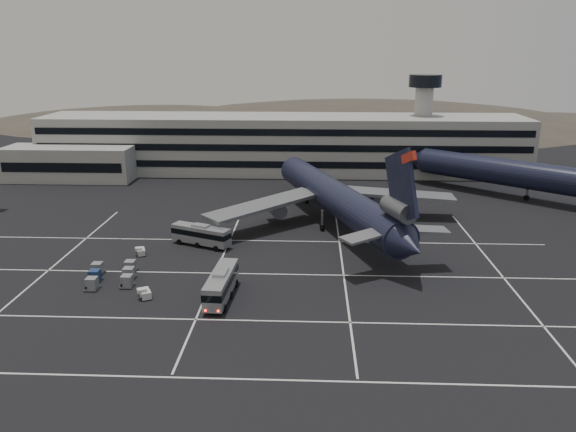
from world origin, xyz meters
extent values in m
plane|color=black|center=(0.00, 0.00, 0.00)|extent=(260.00, 260.00, 0.00)
cube|color=silver|center=(0.00, -22.00, 0.01)|extent=(90.00, 0.25, 0.01)
cube|color=silver|center=(0.00, -10.00, 0.01)|extent=(90.00, 0.25, 0.01)
cube|color=silver|center=(0.00, 4.00, 0.01)|extent=(90.00, 0.25, 0.01)
cube|color=silver|center=(0.00, 18.00, 0.01)|extent=(90.00, 0.25, 0.01)
cube|color=silver|center=(-30.00, 6.00, 0.01)|extent=(0.25, 55.00, 0.01)
cube|color=silver|center=(-6.00, 6.00, 0.01)|extent=(0.25, 55.00, 0.01)
cube|color=silver|center=(12.00, 6.00, 0.01)|extent=(0.25, 55.00, 0.01)
cube|color=silver|center=(34.00, 6.00, 0.01)|extent=(0.25, 55.00, 0.01)
cube|color=gray|center=(0.00, 72.00, 7.00)|extent=(120.00, 18.00, 14.00)
cube|color=black|center=(0.00, 62.95, 3.50)|extent=(118.00, 0.20, 1.60)
cube|color=black|center=(0.00, 62.95, 7.50)|extent=(118.00, 0.20, 1.60)
cube|color=black|center=(0.00, 62.95, 11.20)|extent=(118.00, 0.20, 1.60)
cube|color=gray|center=(-50.00, 60.00, 4.00)|extent=(30.00, 10.00, 8.00)
cylinder|color=gray|center=(35.00, 74.00, 11.00)|extent=(4.40, 4.40, 22.00)
cylinder|color=black|center=(35.00, 74.00, 22.50)|extent=(8.00, 8.00, 3.00)
ellipsoid|color=#38332B|center=(-60.00, 170.00, -10.50)|extent=(196.00, 140.00, 32.00)
ellipsoid|color=#38332B|center=(30.00, 170.00, -13.50)|extent=(252.00, 180.00, 44.00)
ellipsoid|color=#38332B|center=(110.00, 170.00, -9.00)|extent=(168.00, 120.00, 24.00)
cylinder|color=black|center=(11.62, 26.61, 5.20)|extent=(21.50, 47.07, 5.60)
cone|color=black|center=(2.76, 51.26, 5.20)|extent=(6.79, 6.13, 5.60)
cone|color=black|center=(20.58, 1.67, 5.20)|extent=(6.43, 6.41, 5.04)
cube|color=black|center=(19.39, 4.96, 12.60)|extent=(3.67, 9.08, 10.97)
cube|color=#AD2517|center=(19.90, 3.55, 16.80)|extent=(1.61, 3.23, 2.24)
cylinder|color=#595B60|center=(19.22, 5.43, 9.30)|extent=(4.57, 6.56, 2.70)
cube|color=slate|center=(15.10, 4.48, 5.80)|extent=(8.07, 6.67, 0.87)
cube|color=slate|center=(23.01, 7.32, 5.80)|extent=(7.87, 4.18, 0.87)
cube|color=slate|center=(-0.82, 24.26, 4.40)|extent=(20.07, 18.76, 1.75)
cylinder|color=#595B60|center=(0.98, 28.10, 2.70)|extent=(4.40, 6.09, 2.70)
cube|color=slate|center=(22.70, 32.71, 4.40)|extent=(22.20, 6.35, 1.75)
cylinder|color=#595B60|center=(18.86, 34.52, 2.70)|extent=(4.40, 6.09, 2.70)
cylinder|color=slate|center=(6.42, 41.06, 2.20)|extent=(0.44, 0.44, 3.00)
cylinder|color=black|center=(6.42, 41.06, 0.55)|extent=(0.84, 1.20, 1.10)
cylinder|color=slate|center=(9.28, 23.64, 2.20)|extent=(0.44, 0.44, 3.00)
cylinder|color=black|center=(9.28, 23.64, 0.55)|extent=(0.84, 1.20, 1.10)
cylinder|color=slate|center=(15.30, 25.81, 2.20)|extent=(0.44, 0.44, 3.00)
cylinder|color=black|center=(15.30, 25.81, 0.55)|extent=(0.84, 1.20, 1.10)
cylinder|color=black|center=(51.96, 45.69, 5.20)|extent=(40.32, 35.20, 5.60)
cone|color=black|center=(31.92, 62.57, 5.20)|extent=(7.05, 7.18, 5.60)
cylinder|color=slate|center=(51.96, 45.69, 2.20)|extent=(0.44, 0.44, 3.00)
cylinder|color=black|center=(51.96, 45.69, 0.55)|extent=(1.16, 1.09, 1.10)
cube|color=gray|center=(-3.86, -4.13, 1.97)|extent=(3.03, 10.71, 2.89)
cube|color=black|center=(-3.86, -4.13, 2.32)|extent=(3.09, 10.77, 0.91)
cube|color=gray|center=(-3.86, -4.13, 3.59)|extent=(1.71, 2.97, 0.34)
cylinder|color=black|center=(-5.28, -7.75, 0.46)|extent=(0.36, 0.94, 0.92)
cylinder|color=black|center=(-2.88, -7.90, 0.46)|extent=(0.36, 0.94, 0.92)
cylinder|color=black|center=(-5.06, -4.06, 0.46)|extent=(0.36, 0.94, 0.92)
cylinder|color=black|center=(-2.66, -4.20, 0.46)|extent=(0.36, 0.94, 0.92)
cylinder|color=black|center=(-4.84, -0.36, 0.46)|extent=(0.36, 0.94, 0.92)
cylinder|color=black|center=(-2.44, -0.50, 0.46)|extent=(0.36, 0.94, 0.92)
cube|color=#FF0C05|center=(-4.94, -9.38, 0.87)|extent=(0.24, 0.09, 0.21)
cube|color=#FF0C05|center=(-3.40, -9.47, 0.87)|extent=(0.24, 0.09, 0.21)
cube|color=gray|center=(-10.14, 15.23, 1.86)|extent=(10.04, 6.14, 2.72)
cube|color=black|center=(-10.14, 15.23, 2.19)|extent=(10.12, 6.22, 0.86)
cube|color=gray|center=(-10.14, 15.23, 3.38)|extent=(3.08, 2.43, 0.32)
cylinder|color=black|center=(-7.41, 12.77, 0.44)|extent=(0.91, 0.62, 0.87)
cylinder|color=black|center=(-6.49, 14.84, 0.44)|extent=(0.91, 0.62, 0.87)
cylinder|color=black|center=(-10.60, 14.19, 0.44)|extent=(0.91, 0.62, 0.87)
cylinder|color=black|center=(-9.68, 16.26, 0.44)|extent=(0.91, 0.62, 0.87)
cylinder|color=black|center=(-13.79, 15.61, 0.44)|extent=(0.91, 0.62, 0.87)
cylinder|color=black|center=(-12.87, 17.68, 0.44)|extent=(0.91, 0.62, 0.87)
cube|color=beige|center=(-18.62, 10.80, 0.52)|extent=(1.81, 2.35, 0.85)
cube|color=beige|center=(-18.45, 10.36, 1.09)|extent=(1.28, 1.17, 0.47)
cylinder|color=black|center=(-18.83, 9.91, 0.27)|extent=(0.38, 0.57, 0.53)
cylinder|color=black|center=(-17.86, 10.28, 0.27)|extent=(0.38, 0.57, 0.53)
cylinder|color=black|center=(-19.37, 11.32, 0.27)|extent=(0.38, 0.57, 0.53)
cylinder|color=black|center=(-18.40, 11.69, 0.27)|extent=(0.38, 0.57, 0.53)
cube|color=beige|center=(-13.60, -4.32, 0.56)|extent=(2.13, 2.55, 0.92)
cube|color=beige|center=(-13.36, -4.77, 1.17)|extent=(1.42, 1.33, 0.51)
cylinder|color=black|center=(-13.72, -5.30, 0.29)|extent=(0.46, 0.61, 0.57)
cylinder|color=black|center=(-12.73, -4.78, 0.29)|extent=(0.46, 0.61, 0.57)
cylinder|color=black|center=(-14.48, -3.85, 0.29)|extent=(0.46, 0.61, 0.57)
cylinder|color=black|center=(-13.48, -3.33, 0.29)|extent=(0.46, 0.61, 0.57)
cube|color=#2D2D30|center=(-21.25, -2.16, 0.14)|extent=(2.09, 2.29, 0.16)
cylinder|color=black|center=(-21.25, -2.16, 0.09)|extent=(0.09, 0.18, 0.18)
cube|color=gray|center=(-21.25, -2.16, 0.94)|extent=(1.66, 1.66, 1.43)
cube|color=#2D2D30|center=(-16.91, -1.15, 0.14)|extent=(2.09, 2.29, 0.16)
cylinder|color=black|center=(-16.91, -1.15, 0.09)|extent=(0.09, 0.18, 0.18)
cube|color=gray|center=(-16.91, -1.15, 0.94)|extent=(1.66, 1.66, 1.43)
cube|color=#2D2D30|center=(-21.85, 0.44, 0.14)|extent=(2.09, 2.29, 0.16)
cylinder|color=black|center=(-21.85, 0.44, 0.09)|extent=(0.09, 0.18, 0.18)
cube|color=navy|center=(-21.85, 0.44, 0.94)|extent=(1.66, 1.66, 1.43)
cube|color=#2D2D30|center=(-17.51, 1.45, 0.14)|extent=(2.09, 2.29, 0.16)
cylinder|color=black|center=(-17.51, 1.45, 0.09)|extent=(0.09, 0.18, 0.18)
cube|color=gray|center=(-17.51, 1.45, 0.94)|extent=(1.66, 1.66, 1.43)
cube|color=#2D2D30|center=(-22.46, 3.05, 0.14)|extent=(2.09, 2.29, 0.16)
cylinder|color=black|center=(-22.46, 3.05, 0.09)|extent=(0.09, 0.18, 0.18)
cube|color=gray|center=(-22.46, 3.05, 0.94)|extent=(1.66, 1.66, 1.43)
cube|color=#2D2D30|center=(-18.12, 4.05, 0.14)|extent=(2.09, 2.29, 0.16)
cylinder|color=black|center=(-18.12, 4.05, 0.09)|extent=(0.09, 0.18, 0.18)
cube|color=gray|center=(-18.12, 4.05, 0.94)|extent=(1.66, 1.66, 1.43)
camera|label=1|loc=(7.32, -68.69, 30.57)|focal=35.00mm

